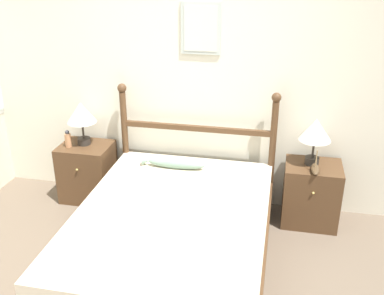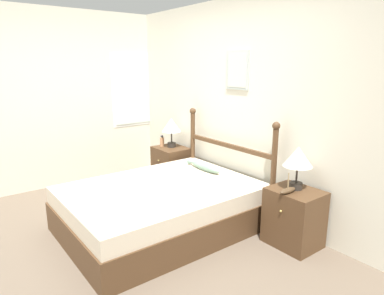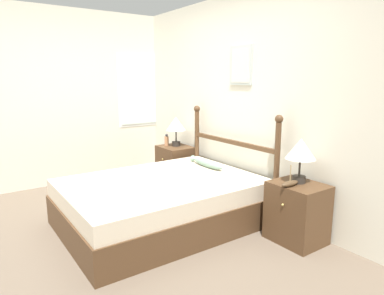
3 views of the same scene
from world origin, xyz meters
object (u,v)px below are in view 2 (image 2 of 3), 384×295
Objects in this scene: model_boat at (288,190)px; table_lamp_left at (171,126)px; nightstand_left at (171,166)px; table_lamp_right at (298,158)px; bottle at (162,141)px; bed at (161,208)px; nightstand_right at (294,217)px; fish_pillow at (204,166)px.

table_lamp_left is at bearing 175.93° from model_boat.
model_boat reaches higher than nightstand_left.
table_lamp_right is (2.18, 0.03, 0.61)m from nightstand_left.
table_lamp_left is 0.28m from bottle.
nightstand_right is (1.10, 0.87, 0.05)m from bed.
nightstand_right is at bearing -0.67° from table_lamp_left.
nightstand_left is 0.40m from bottle.
bed is 3.44× the size of fish_pillow.
bed is 1.55m from table_lamp_right.
nightstand_left is (-1.10, 0.87, 0.05)m from bed.
nightstand_left is 1.35× the size of table_lamp_left.
table_lamp_left is at bearing 35.61° from bottle.
fish_pillow reaches higher than nightstand_right.
bottle is at bearing 178.31° from model_boat.
bottle is at bearing -155.78° from nightstand_left.
nightstand_right is at bearing 1.54° from bottle.
bottle reaches higher than nightstand_right.
model_boat is 0.36× the size of fish_pillow.
nightstand_left is at bearing 24.22° from bottle.
nightstand_right is 0.98× the size of fish_pillow.
nightstand_right is 2.72× the size of model_boat.
bed is 4.72× the size of table_lamp_right.
bed is 9.53× the size of model_boat.
model_boat is at bearing -4.07° from table_lamp_left.
bed is at bearing -140.16° from table_lamp_right.
fish_pillow reaches higher than nightstand_left.
table_lamp_right is (1.08, 0.90, 0.65)m from bed.
model_boat reaches higher than nightstand_right.
table_lamp_left reaches higher than bottle.
nightstand_left is at bearing 171.79° from fish_pillow.
bottle is at bearing 176.16° from fish_pillow.
table_lamp_right is at bearing -0.00° from table_lamp_left.
fish_pillow is (1.08, -0.07, -0.12)m from bottle.
bed is 4.72× the size of table_lamp_left.
model_boat is at bearing -90.51° from nightstand_right.
table_lamp_right reaches higher than bottle.
table_lamp_left is at bearing 121.95° from nightstand_left.
bottle is 1.09m from fish_pillow.
model_boat is at bearing -81.73° from table_lamp_right.
table_lamp_right reaches higher than model_boat.
table_lamp_left is 2.24m from model_boat.
nightstand_left is 2.72× the size of model_boat.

